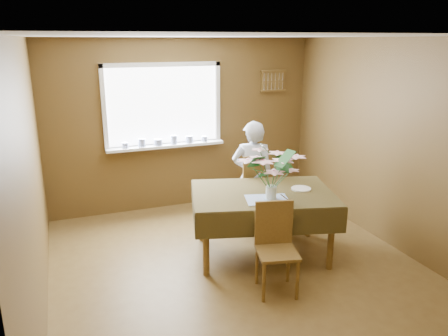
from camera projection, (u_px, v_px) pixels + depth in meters
name	position (u px, v px, depth m)	size (l,w,h in m)	color
floor	(242.00, 272.00, 4.82)	(4.50, 4.50, 0.00)	brown
ceiling	(245.00, 36.00, 4.11)	(4.50, 4.50, 0.00)	white
wall_back	(183.00, 125.00, 6.48)	(4.00, 4.00, 0.00)	brown
wall_front	(401.00, 266.00, 2.45)	(4.00, 4.00, 0.00)	brown
wall_left	(31.00, 186.00, 3.78)	(4.50, 4.50, 0.00)	brown
wall_right	(399.00, 147.00, 5.15)	(4.50, 4.50, 0.00)	brown
window_assembly	(164.00, 120.00, 6.30)	(1.72, 0.20, 1.22)	white
spoon_rack	(273.00, 81.00, 6.77)	(0.44, 0.05, 0.33)	brown
dining_table	(263.00, 200.00, 5.05)	(1.84, 1.48, 0.79)	brown
chair_far	(253.00, 188.00, 5.84)	(0.49, 0.49, 1.04)	brown
chair_near	(276.00, 243.00, 4.39)	(0.47, 0.47, 0.91)	brown
seated_woman	(252.00, 176.00, 5.74)	(0.54, 0.36, 1.48)	white
flower_bouquet	(272.00, 170.00, 4.71)	(0.60, 0.60, 0.51)	white
side_plate	(301.00, 189.00, 5.11)	(0.23, 0.23, 0.01)	white
table_knife	(285.00, 198.00, 4.82)	(0.02, 0.22, 0.00)	silver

